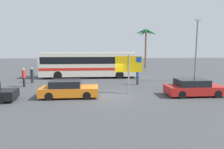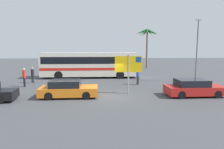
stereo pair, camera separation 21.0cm
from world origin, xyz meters
name	(u,v)px [view 1 (the left image)]	position (x,y,z in m)	size (l,w,h in m)	color
ground	(108,96)	(0.00, 0.00, 0.00)	(120.00, 120.00, 0.00)	#424447
bus_front_coach	(89,64)	(-1.87, 9.88, 1.78)	(12.04, 2.46, 3.17)	silver
ferry_sign	(129,66)	(1.75, 0.68, 2.33)	(2.20, 0.23, 3.20)	gray
car_orange	(69,89)	(-3.05, -0.12, 0.64)	(4.36, 1.94, 1.32)	orange
car_red	(194,88)	(6.73, -0.34, 0.64)	(4.49, 1.90, 1.32)	red
pedestrian_by_bus	(32,74)	(-7.89, 6.46, 0.99)	(0.32, 0.32, 1.68)	#2D2D33
pedestrian_near_sign	(24,76)	(-7.97, 4.35, 1.08)	(0.32, 0.32, 1.81)	#2D2D33
pedestrian_crossing_lot	(138,75)	(3.27, 4.68, 1.03)	(0.32, 0.32, 1.74)	#2D2D33
lamp_post_right_side	(196,48)	(9.99, 5.93, 3.75)	(0.56, 0.20, 6.85)	slate
palm_tree_seaside	(146,36)	(8.16, 21.31, 6.04)	(4.25, 4.13, 7.30)	brown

